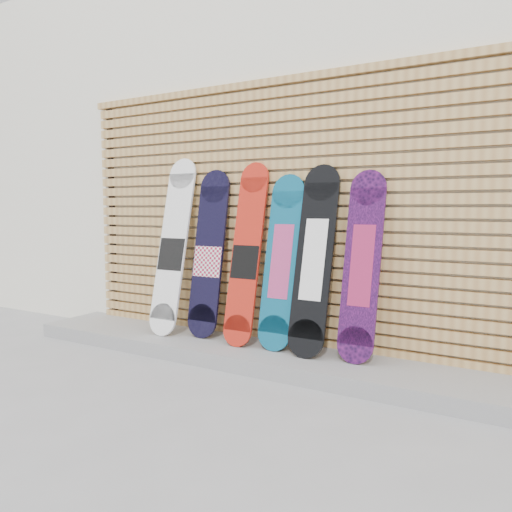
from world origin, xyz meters
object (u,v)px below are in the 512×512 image
(snowboard_0, at_px, (173,247))
(snowboard_3, at_px, (281,261))
(snowboard_5, at_px, (362,265))
(snowboard_1, at_px, (209,254))
(snowboard_4, at_px, (314,259))
(snowboard_2, at_px, (246,254))

(snowboard_0, xyz_separation_m, snowboard_3, (1.07, 0.04, -0.08))
(snowboard_5, bearing_deg, snowboard_1, 179.62)
(snowboard_5, bearing_deg, snowboard_3, -179.55)
(snowboard_4, xyz_separation_m, snowboard_5, (0.37, 0.03, -0.03))
(snowboard_1, relative_size, snowboard_3, 1.04)
(snowboard_4, height_order, snowboard_5, snowboard_4)
(snowboard_1, distance_m, snowboard_4, 1.01)
(snowboard_0, height_order, snowboard_1, snowboard_0)
(snowboard_3, bearing_deg, snowboard_0, -177.75)
(snowboard_0, height_order, snowboard_2, snowboard_0)
(snowboard_3, height_order, snowboard_5, snowboard_5)
(snowboard_3, bearing_deg, snowboard_2, -175.98)
(snowboard_0, distance_m, snowboard_3, 1.08)
(snowboard_3, distance_m, snowboard_5, 0.66)
(snowboard_3, bearing_deg, snowboard_5, 0.45)
(snowboard_4, bearing_deg, snowboard_0, -179.26)
(snowboard_2, xyz_separation_m, snowboard_3, (0.32, 0.02, -0.04))
(snowboard_0, xyz_separation_m, snowboard_2, (0.76, 0.02, -0.03))
(snowboard_1, bearing_deg, snowboard_5, -0.38)
(snowboard_0, height_order, snowboard_4, snowboard_0)
(snowboard_2, bearing_deg, snowboard_4, -0.21)
(snowboard_1, height_order, snowboard_2, snowboard_2)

